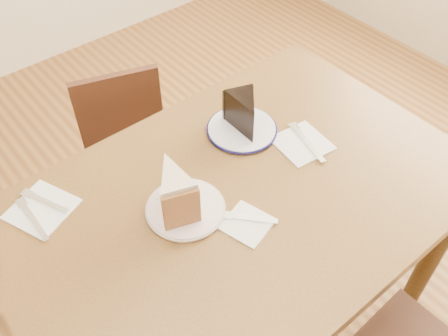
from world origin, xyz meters
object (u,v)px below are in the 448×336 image
at_px(carrot_cake, 174,190).
at_px(chocolate_cake, 246,116).
at_px(table, 240,218).
at_px(plate_cream, 186,209).
at_px(chair_far, 134,165).
at_px(plate_navy, 242,129).

relative_size(carrot_cake, chocolate_cake, 1.00).
bearing_deg(table, plate_cream, 160.89).
xyz_separation_m(chair_far, plate_navy, (0.17, -0.39, 0.35)).
bearing_deg(table, plate_navy, 48.64).
bearing_deg(chocolate_cake, carrot_cake, 37.74).
relative_size(chair_far, plate_navy, 3.76).
height_order(plate_cream, plate_navy, same).
xyz_separation_m(plate_cream, chocolate_cake, (0.30, 0.12, 0.05)).
bearing_deg(plate_cream, table, -19.11).
bearing_deg(plate_navy, plate_cream, -156.13).
distance_m(plate_cream, plate_navy, 0.33).
bearing_deg(chocolate_cake, table, 66.80).
xyz_separation_m(carrot_cake, chocolate_cake, (0.31, 0.10, -0.01)).
xyz_separation_m(plate_navy, chocolate_cake, (0.00, -0.01, 0.05)).
height_order(plate_cream, chocolate_cake, chocolate_cake).
xyz_separation_m(table, carrot_cake, (-0.15, 0.07, 0.17)).
xyz_separation_m(plate_cream, plate_navy, (0.30, 0.13, 0.00)).
bearing_deg(table, carrot_cake, 154.75).
distance_m(chair_far, plate_navy, 0.55).
bearing_deg(chocolate_cake, plate_cream, 42.43).
height_order(table, chair_far, table).
distance_m(plate_cream, chocolate_cake, 0.33).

